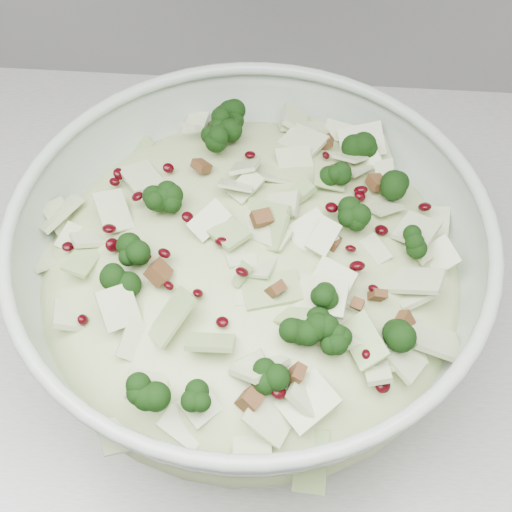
% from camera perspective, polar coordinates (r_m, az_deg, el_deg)
% --- Properties ---
extents(mixing_bowl, '(0.47, 0.47, 0.17)m').
position_cam_1_polar(mixing_bowl, '(0.65, -0.44, -1.68)').
color(mixing_bowl, '#B1C2B2').
rests_on(mixing_bowl, counter).
extents(salad, '(0.44, 0.44, 0.17)m').
position_cam_1_polar(salad, '(0.62, -0.45, -0.30)').
color(salad, '#BAC486').
rests_on(salad, mixing_bowl).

